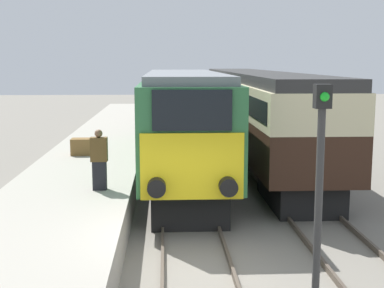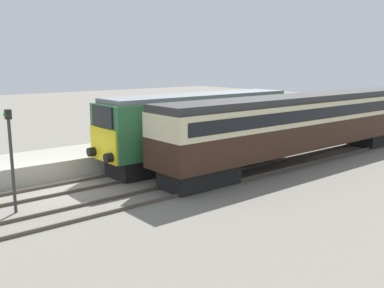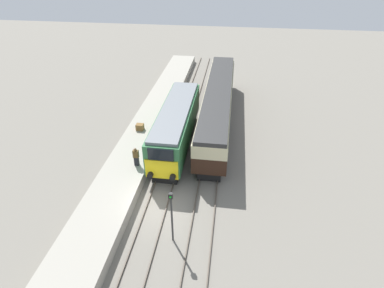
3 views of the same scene
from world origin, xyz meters
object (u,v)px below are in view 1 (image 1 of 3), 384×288
at_px(locomotive, 183,123).
at_px(person_on_platform, 99,160).
at_px(passenger_carriage, 256,106).
at_px(signal_post, 319,190).
at_px(luggage_crate, 81,147).

relative_size(locomotive, person_on_platform, 7.74).
height_order(passenger_carriage, signal_post, signal_post).
bearing_deg(passenger_carriage, luggage_crate, -149.34).
bearing_deg(person_on_platform, locomotive, 62.63).
relative_size(signal_post, luggage_crate, 5.66).
bearing_deg(luggage_crate, passenger_carriage, 30.66).
bearing_deg(passenger_carriage, signal_post, -96.15).
xyz_separation_m(passenger_carriage, luggage_crate, (-7.10, -4.21, -1.13)).
bearing_deg(signal_post, luggage_crate, 115.04).
bearing_deg(signal_post, locomotive, 99.01).
height_order(locomotive, person_on_platform, locomotive).
relative_size(locomotive, signal_post, 3.15).
xyz_separation_m(locomotive, passenger_carriage, (3.40, 5.04, 0.19)).
height_order(person_on_platform, luggage_crate, person_on_platform).
distance_m(person_on_platform, signal_post, 7.39).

